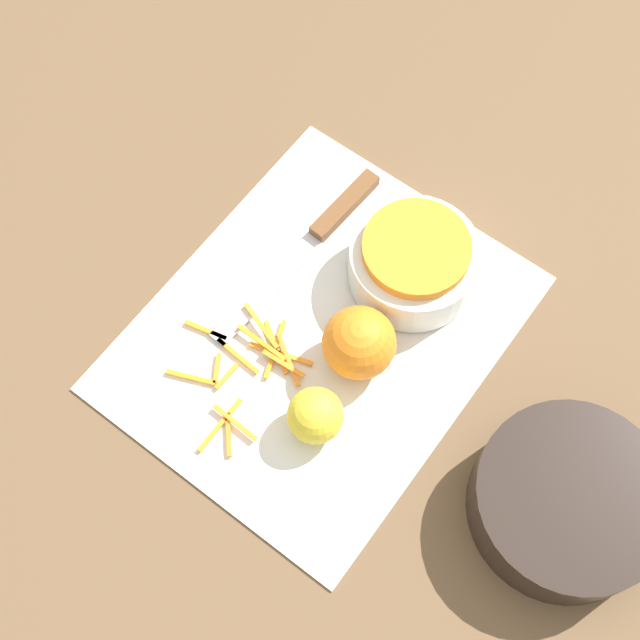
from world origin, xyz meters
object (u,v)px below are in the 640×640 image
(bowl_speckled, at_px, (414,261))
(bowl_dark, at_px, (567,502))
(knife, at_px, (326,225))
(orange_left, at_px, (357,346))
(lemon, at_px, (315,415))

(bowl_speckled, relative_size, bowl_dark, 0.76)
(knife, relative_size, orange_left, 3.46)
(lemon, bearing_deg, orange_left, -173.81)
(knife, relative_size, lemon, 4.61)
(bowl_dark, height_order, knife, bowl_dark)
(bowl_speckled, relative_size, knife, 0.52)
(orange_left, distance_m, lemon, 0.09)
(bowl_speckled, bearing_deg, orange_left, 4.74)
(knife, xyz_separation_m, orange_left, (0.11, 0.12, 0.03))
(bowl_dark, distance_m, orange_left, 0.26)
(orange_left, bearing_deg, lemon, 6.19)
(knife, height_order, orange_left, orange_left)
(bowl_speckled, height_order, orange_left, orange_left)
(bowl_speckled, distance_m, knife, 0.12)
(bowl_speckled, distance_m, lemon, 0.21)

